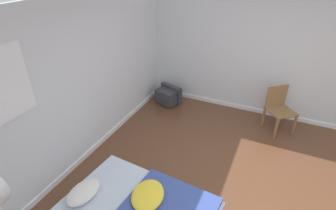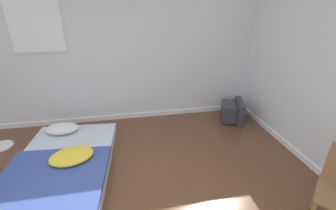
{
  "view_description": "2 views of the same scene",
  "coord_description": "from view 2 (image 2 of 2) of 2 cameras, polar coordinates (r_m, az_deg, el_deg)",
  "views": [
    {
      "loc": [
        -2.83,
        -0.26,
        3.04
      ],
      "look_at": [
        0.67,
        1.37,
        0.81
      ],
      "focal_mm": 28.0,
      "sensor_mm": 36.0,
      "label": 1
    },
    {
      "loc": [
        0.04,
        -1.63,
        2.09
      ],
      "look_at": [
        0.61,
        1.35,
        0.73
      ],
      "focal_mm": 24.0,
      "sensor_mm": 36.0,
      "label": 2
    }
  ],
  "objects": [
    {
      "name": "wall_back",
      "position": [
        4.22,
        -11.71,
        12.71
      ],
      "size": [
        7.36,
        0.08,
        2.6
      ],
      "color": "silver",
      "rests_on": "ground_plane"
    },
    {
      "name": "mattress_bed",
      "position": [
        3.46,
        -25.29,
        -13.39
      ],
      "size": [
        1.4,
        2.04,
        0.32
      ],
      "color": "silver",
      "rests_on": "ground_plane"
    },
    {
      "name": "crt_tv",
      "position": [
        4.55,
        16.19,
        -1.51
      ],
      "size": [
        0.52,
        0.61,
        0.41
      ],
      "color": "#333338",
      "rests_on": "ground_plane"
    }
  ]
}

